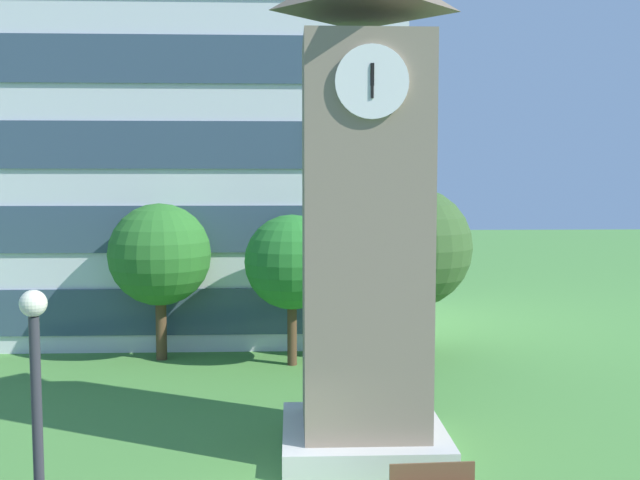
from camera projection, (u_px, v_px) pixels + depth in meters
office_building at (149, 42)px, 32.90m from camera, size 21.60×10.95×25.60m
clock_tower at (364, 233)px, 18.04m from camera, size 4.01×4.01×12.02m
street_lamp at (38, 436)px, 9.89m from camera, size 0.36×0.36×5.31m
tree_streetside at (292, 262)px, 26.48m from camera, size 3.40×3.40×5.46m
tree_near_tower at (411, 247)px, 28.15m from camera, size 4.61×4.61×6.43m
tree_by_building at (160, 255)px, 27.25m from camera, size 3.77×3.77×5.83m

